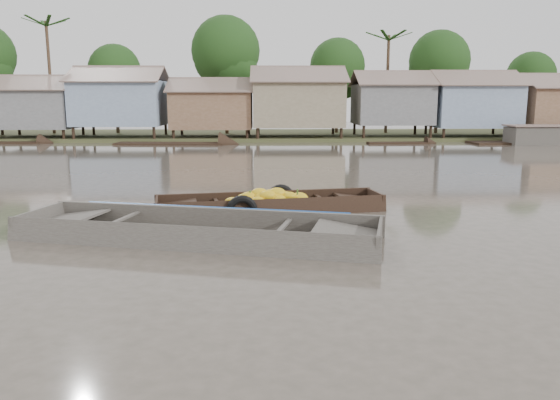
{
  "coord_description": "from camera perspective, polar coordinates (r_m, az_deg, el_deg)",
  "views": [
    {
      "loc": [
        0.07,
        -11.38,
        3.12
      ],
      "look_at": [
        0.41,
        0.93,
        0.8
      ],
      "focal_mm": 35.0,
      "sensor_mm": 36.0,
      "label": 1
    }
  ],
  "objects": [
    {
      "name": "banana_boat",
      "position": [
        15.19,
        -1.32,
        -0.41
      ],
      "size": [
        6.47,
        2.56,
        0.9
      ],
      "rotation": [
        0.0,
        0.0,
        0.17
      ],
      "color": "black",
      "rests_on": "ground"
    },
    {
      "name": "ground",
      "position": [
        11.8,
        -1.86,
        -4.67
      ],
      "size": [
        120.0,
        120.0,
        0.0
      ],
      "primitive_type": "plane",
      "color": "#494337",
      "rests_on": "ground"
    },
    {
      "name": "riverbank",
      "position": [
        43.35,
        2.38,
        10.61
      ],
      "size": [
        120.0,
        12.47,
        10.22
      ],
      "color": "#384723",
      "rests_on": "ground"
    },
    {
      "name": "distant_boats",
      "position": [
        38.21,
        17.7,
        5.79
      ],
      "size": [
        47.59,
        15.53,
        1.38
      ],
      "color": "black",
      "rests_on": "ground"
    },
    {
      "name": "viewer_boat",
      "position": [
        12.37,
        -8.44,
        -3.7
      ],
      "size": [
        8.43,
        4.03,
        0.66
      ],
      "rotation": [
        0.0,
        0.0,
        -0.24
      ],
      "color": "#3E3935",
      "rests_on": "ground"
    }
  ]
}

